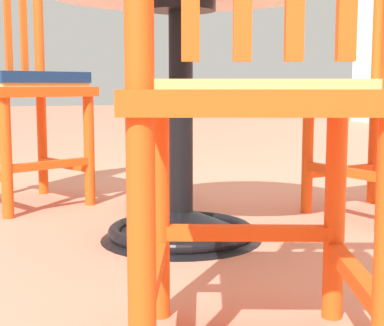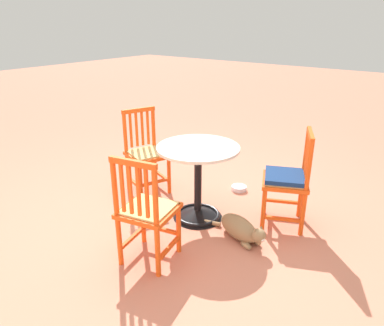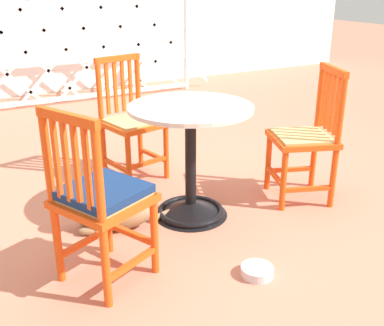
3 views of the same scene
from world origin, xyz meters
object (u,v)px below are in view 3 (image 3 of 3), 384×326
object	(u,v)px
tabby_cat	(109,215)
cafe_table	(191,174)
orange_chair_tucked_in	(306,139)
orange_chair_by_planter	(131,122)
pet_water_bowl	(257,271)
orange_chair_near_fence	(100,199)

from	to	relation	value
tabby_cat	cafe_table	bearing A→B (deg)	-8.01
cafe_table	orange_chair_tucked_in	world-z (taller)	orange_chair_tucked_in
orange_chair_by_planter	pet_water_bowl	xyz separation A→B (m)	(0.06, -1.53, -0.41)
cafe_table	orange_chair_by_planter	distance (m)	0.79
orange_chair_by_planter	cafe_table	bearing A→B (deg)	-84.00
orange_chair_by_planter	tabby_cat	bearing A→B (deg)	-122.47
orange_chair_by_planter	orange_chair_near_fence	world-z (taller)	same
orange_chair_by_planter	orange_chair_tucked_in	xyz separation A→B (m)	(0.89, -0.92, 0.00)
pet_water_bowl	orange_chair_near_fence	bearing A→B (deg)	152.44
orange_chair_by_planter	orange_chair_tucked_in	world-z (taller)	same
orange_chair_tucked_in	tabby_cat	size ratio (longest dim) A/B	1.23
cafe_table	orange_chair_near_fence	distance (m)	0.83
orange_chair_near_fence	orange_chair_by_planter	bearing A→B (deg)	61.64
orange_chair_by_planter	orange_chair_near_fence	distance (m)	1.33
orange_chair_tucked_in	tabby_cat	world-z (taller)	orange_chair_tucked_in
orange_chair_by_planter	pet_water_bowl	distance (m)	1.59
orange_chair_tucked_in	tabby_cat	bearing A→B (deg)	170.65
orange_chair_by_planter	orange_chair_near_fence	bearing A→B (deg)	-118.36
orange_chair_near_fence	pet_water_bowl	world-z (taller)	orange_chair_near_fence
orange_chair_by_planter	tabby_cat	xyz separation A→B (m)	(-0.45, -0.70, -0.34)
orange_chair_near_fence	tabby_cat	xyz separation A→B (m)	(0.19, 0.47, -0.35)
cafe_table	orange_chair_near_fence	bearing A→B (deg)	-150.95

